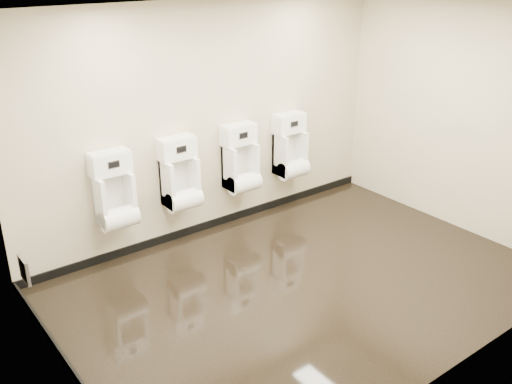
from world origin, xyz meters
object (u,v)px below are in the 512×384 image
urinal_0 (115,196)px  urinal_3 (291,151)px  access_panel (24,270)px  urinal_1 (180,179)px  urinal_2 (241,163)px

urinal_0 → urinal_3: (2.50, 0.00, 0.00)m
access_panel → urinal_3: urinal_3 is taller
urinal_3 → access_panel: bearing=-173.7°
access_panel → urinal_0: (1.13, 0.40, 0.33)m
urinal_0 → urinal_1: size_ratio=1.00×
access_panel → urinal_1: bearing=11.6°
urinal_1 → urinal_2: bearing=0.0°
urinal_1 → urinal_2: 0.87m
access_panel → urinal_0: urinal_0 is taller
urinal_3 → urinal_2: bearing=180.0°
urinal_0 → urinal_2: (1.68, 0.00, 0.00)m
urinal_1 → urinal_2: same height
urinal_0 → urinal_2: 1.68m
urinal_1 → urinal_2: (0.87, 0.00, 0.00)m
access_panel → urinal_1: (1.95, 0.40, 0.33)m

